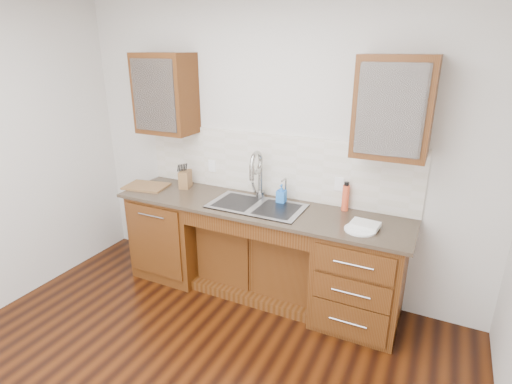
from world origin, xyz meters
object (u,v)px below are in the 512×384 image
at_px(soap_bottle, 281,194).
at_px(water_bottle, 346,198).
at_px(plate, 360,230).
at_px(knife_block, 185,179).
at_px(cutting_board, 146,186).

relative_size(soap_bottle, water_bottle, 0.78).
relative_size(plate, knife_block, 1.41).
bearing_deg(cutting_board, soap_bottle, 7.94).
bearing_deg(water_bottle, cutting_board, -171.92).
relative_size(plate, cutting_board, 0.59).
height_order(water_bottle, plate, water_bottle).
distance_m(soap_bottle, cutting_board, 1.41).
height_order(soap_bottle, water_bottle, water_bottle).
relative_size(knife_block, cutting_board, 0.42).
distance_m(plate, cutting_board, 2.17).
bearing_deg(cutting_board, knife_block, 24.96).
bearing_deg(water_bottle, knife_block, -176.10).
bearing_deg(cutting_board, plate, -2.01).
bearing_deg(water_bottle, plate, -59.22).
height_order(soap_bottle, plate, soap_bottle).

